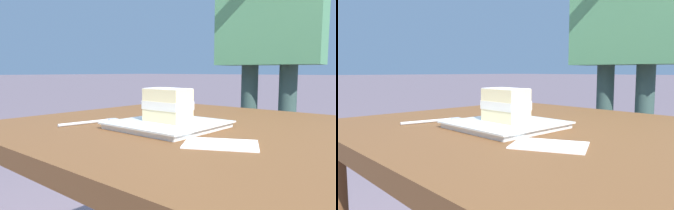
{
  "view_description": "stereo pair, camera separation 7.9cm",
  "coord_description": "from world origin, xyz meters",
  "views": [
    {
      "loc": [
        0.37,
        -0.68,
        0.82
      ],
      "look_at": [
        -0.14,
        -0.09,
        0.74
      ],
      "focal_mm": 34.08,
      "sensor_mm": 36.0,
      "label": 1
    },
    {
      "loc": [
        0.43,
        -0.63,
        0.82
      ],
      "look_at": [
        -0.14,
        -0.09,
        0.74
      ],
      "focal_mm": 34.08,
      "sensor_mm": 36.0,
      "label": 2
    }
  ],
  "objects": [
    {
      "name": "dessert_plate",
      "position": [
        -0.14,
        -0.09,
        0.69
      ],
      "size": [
        0.25,
        0.25,
        0.02
      ],
      "color": "white",
      "rests_on": "patio_table"
    },
    {
      "name": "patio_table",
      "position": [
        0.0,
        0.0,
        0.58
      ],
      "size": [
        1.21,
        0.88,
        0.68
      ],
      "color": "brown",
      "rests_on": "ground"
    },
    {
      "name": "paper_napkin",
      "position": [
        0.06,
        -0.16,
        0.68
      ],
      "size": [
        0.17,
        0.15,
        0.0
      ],
      "color": "white",
      "rests_on": "patio_table"
    },
    {
      "name": "cake_slice",
      "position": [
        -0.14,
        -0.08,
        0.74
      ],
      "size": [
        0.11,
        0.08,
        0.08
      ],
      "color": "beige",
      "rests_on": "dessert_plate"
    },
    {
      "name": "dessert_fork",
      "position": [
        -0.34,
        -0.17,
        0.69
      ],
      "size": [
        0.05,
        0.17,
        0.01
      ],
      "color": "silver",
      "rests_on": "patio_table"
    },
    {
      "name": "diner_person",
      "position": [
        -0.24,
        0.73,
        1.13
      ],
      "size": [
        0.48,
        0.62,
        1.69
      ],
      "color": "#334B43",
      "rests_on": "ground"
    }
  ]
}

